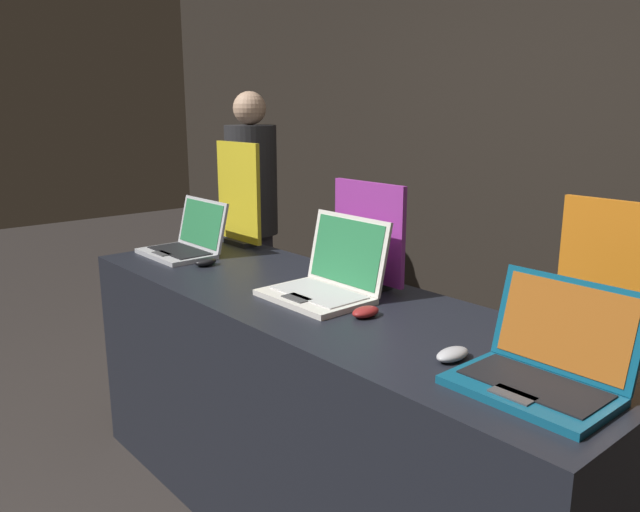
{
  "coord_description": "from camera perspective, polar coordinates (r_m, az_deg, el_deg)",
  "views": [
    {
      "loc": [
        1.57,
        -1.01,
        1.54
      ],
      "look_at": [
        -0.0,
        0.35,
        1.04
      ],
      "focal_mm": 35.0,
      "sensor_mm": 36.0,
      "label": 1
    }
  ],
  "objects": [
    {
      "name": "wall_back",
      "position": [
        3.49,
        22.7,
        10.25
      ],
      "size": [
        8.0,
        0.05,
        2.8
      ],
      "color": "black",
      "rests_on": "ground_plane"
    },
    {
      "name": "display_counter",
      "position": [
        2.35,
        0.06,
        -14.22
      ],
      "size": [
        2.22,
        0.7,
        0.89
      ],
      "color": "black",
      "rests_on": "ground_plane"
    },
    {
      "name": "laptop_front",
      "position": [
        2.87,
        -12.12,
        1.29
      ],
      "size": [
        0.36,
        0.29,
        0.24
      ],
      "color": "#B7B7BC",
      "rests_on": "display_counter"
    },
    {
      "name": "mouse_front",
      "position": [
        2.65,
        -10.43,
        -0.52
      ],
      "size": [
        0.06,
        0.1,
        0.03
      ],
      "color": "black",
      "rests_on": "display_counter"
    },
    {
      "name": "promo_stand_front",
      "position": [
        2.98,
        -7.44,
        5.4
      ],
      "size": [
        0.32,
        0.07,
        0.49
      ],
      "color": "black",
      "rests_on": "display_counter"
    },
    {
      "name": "laptop_middle",
      "position": [
        2.18,
        0.69,
        -2.08
      ],
      "size": [
        0.37,
        0.32,
        0.27
      ],
      "color": "silver",
      "rests_on": "display_counter"
    },
    {
      "name": "mouse_middle",
      "position": [
        1.99,
        4.19,
        -5.12
      ],
      "size": [
        0.06,
        0.1,
        0.03
      ],
      "color": "maroon",
      "rests_on": "display_counter"
    },
    {
      "name": "promo_stand_middle",
      "position": [
        2.29,
        4.44,
        1.7
      ],
      "size": [
        0.34,
        0.07,
        0.39
      ],
      "color": "black",
      "rests_on": "display_counter"
    },
    {
      "name": "laptop_back",
      "position": [
        1.59,
        19.79,
        -9.3
      ],
      "size": [
        0.36,
        0.3,
        0.25
      ],
      "color": "#0F5170",
      "rests_on": "display_counter"
    },
    {
      "name": "mouse_back",
      "position": [
        1.7,
        12.01,
        -8.78
      ],
      "size": [
        0.06,
        0.11,
        0.03
      ],
      "color": "#B2B2B7",
      "rests_on": "display_counter"
    },
    {
      "name": "promo_stand_back",
      "position": [
        1.85,
        25.55,
        -2.13
      ],
      "size": [
        0.33,
        0.07,
        0.41
      ],
      "color": "black",
      "rests_on": "display_counter"
    },
    {
      "name": "person_bystander",
      "position": [
        3.83,
        -6.19,
        3.06
      ],
      "size": [
        0.31,
        0.31,
        1.62
      ],
      "color": "#282833",
      "rests_on": "ground_plane"
    }
  ]
}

